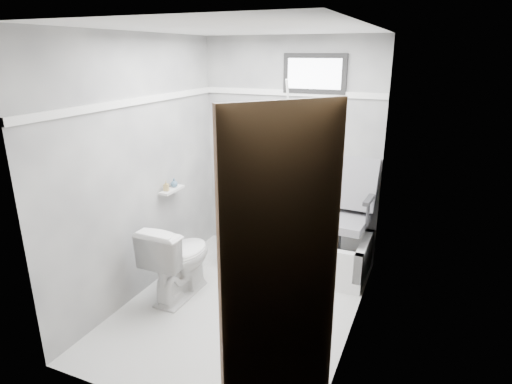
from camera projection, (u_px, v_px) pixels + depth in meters
The scene contains 19 objects.
floor at pixel (241, 305), 3.95m from camera, with size 2.60×2.60×0.00m, color silver.
ceiling at pixel (238, 28), 3.20m from camera, with size 2.60×2.60×0.00m, color silver.
wall_back at pixel (290, 150), 4.71m from camera, with size 2.00×0.02×2.40m, color slate.
wall_front at pixel (143, 242), 2.44m from camera, with size 2.00×0.02×2.40m, color slate.
wall_left at pixel (142, 169), 3.95m from camera, with size 0.02×2.60×2.40m, color slate.
wall_right at pixel (360, 196), 3.21m from camera, with size 0.02×2.60×2.40m, color slate.
bathtub at pixel (297, 249), 4.61m from camera, with size 1.50×0.70×0.42m, color white, non-canonical shape.
office_chair at pixel (340, 214), 4.34m from camera, with size 0.63×0.63×1.09m, color slate, non-canonical shape.
toilet at pixel (179, 259), 4.02m from camera, with size 0.43×0.76×0.75m, color white.
door at pixel (307, 309), 2.16m from camera, with size 0.78×0.78×2.00m, color brown, non-canonical shape.
window at pixel (315, 74), 4.35m from camera, with size 0.66×0.04×0.40m, color black, non-canonical shape.
backerboard at pixel (310, 188), 4.74m from camera, with size 1.50×0.02×0.78m, color #4C4C4F.
trim_back at pixel (291, 93), 4.51m from camera, with size 2.00×0.02×0.06m, color white.
trim_left at pixel (137, 101), 3.75m from camera, with size 0.02×2.60×0.06m, color white.
pole at pixel (293, 170), 4.51m from camera, with size 0.02×0.02×1.95m, color silver.
shelf at pixel (172, 190), 4.33m from camera, with size 0.10×0.32×0.03m, color silver.
soap_bottle_a at pixel (166, 186), 4.24m from camera, with size 0.05×0.05×0.10m, color #A58E52.
soap_bottle_b at pixel (174, 183), 4.37m from camera, with size 0.07×0.07×0.09m, color #456680.
faucet at pixel (271, 204), 4.97m from camera, with size 0.26×0.10×0.16m, color silver, non-canonical shape.
Camera 1 is at (1.47, -3.10, 2.23)m, focal length 30.00 mm.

